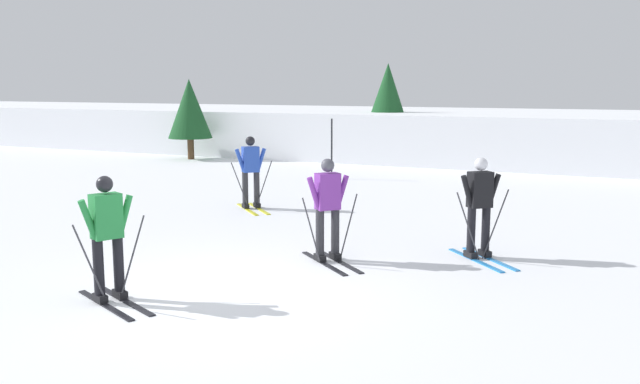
# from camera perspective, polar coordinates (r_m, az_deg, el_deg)

# --- Properties ---
(ground_plane) EXTENTS (120.00, 120.00, 0.00)m
(ground_plane) POSITION_cam_1_polar(r_m,az_deg,el_deg) (9.56, -8.65, -8.66)
(ground_plane) COLOR white
(far_snow_ridge) EXTENTS (80.00, 9.57, 1.83)m
(far_snow_ridge) POSITION_cam_1_polar(r_m,az_deg,el_deg) (28.21, 14.49, 4.73)
(far_snow_ridge) COLOR white
(far_snow_ridge) RESTS_ON ground
(skier_black) EXTENTS (1.37, 1.41, 1.71)m
(skier_black) POSITION_cam_1_polar(r_m,az_deg,el_deg) (11.54, 13.38, -1.05)
(skier_black) COLOR #237AC6
(skier_black) RESTS_ON ground
(skier_green) EXTENTS (1.61, 1.00, 1.71)m
(skier_green) POSITION_cam_1_polar(r_m,az_deg,el_deg) (9.41, -17.57, -3.49)
(skier_green) COLOR black
(skier_green) RESTS_ON ground
(skier_blue) EXTENTS (1.41, 1.37, 1.71)m
(skier_blue) POSITION_cam_1_polar(r_m,az_deg,el_deg) (15.89, -5.89, 1.86)
(skier_blue) COLOR gold
(skier_blue) RESTS_ON ground
(skier_purple) EXTENTS (1.45, 1.32, 1.71)m
(skier_purple) POSITION_cam_1_polar(r_m,az_deg,el_deg) (11.04, 0.67, -1.26)
(skier_purple) COLOR black
(skier_purple) RESTS_ON ground
(trail_marker_pole) EXTENTS (0.05, 0.05, 1.87)m
(trail_marker_pole) POSITION_cam_1_polar(r_m,az_deg,el_deg) (20.96, 1.00, 3.68)
(trail_marker_pole) COLOR black
(trail_marker_pole) RESTS_ON ground
(conifer_far_left) EXTENTS (1.72, 1.72, 3.14)m
(conifer_far_left) POSITION_cam_1_polar(r_m,az_deg,el_deg) (26.98, -10.99, 6.93)
(conifer_far_left) COLOR #513823
(conifer_far_left) RESTS_ON ground
(conifer_far_centre) EXTENTS (2.13, 2.13, 3.77)m
(conifer_far_centre) POSITION_cam_1_polar(r_m,az_deg,el_deg) (27.25, 5.75, 7.50)
(conifer_far_centre) COLOR #513823
(conifer_far_centre) RESTS_ON ground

